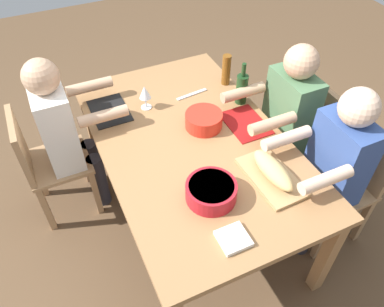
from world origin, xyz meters
name	(u,v)px	position (x,y,z in m)	size (l,w,h in m)	color
ground_plane	(192,214)	(0.00, 0.00, 0.00)	(8.00, 8.00, 0.00)	brown
dining_table	(192,150)	(0.00, 0.00, 0.66)	(1.75, 1.06, 0.74)	#9E7044
chair_far_center	(300,133)	(0.00, 0.85, 0.48)	(0.40, 0.40, 0.85)	#A87F56
diner_far_center	(284,116)	(0.00, 0.67, 0.70)	(0.41, 0.53, 1.20)	#2D2D38
chair_near_left	(45,161)	(-0.48, -0.85, 0.48)	(0.40, 0.40, 0.85)	#A87F56
diner_near_left	(65,129)	(-0.48, -0.67, 0.70)	(0.41, 0.53, 1.20)	#2D2D38
chair_far_right	(346,179)	(0.48, 0.85, 0.48)	(0.40, 0.40, 0.85)	#A87F56
diner_far_right	(332,164)	(0.48, 0.67, 0.70)	(0.41, 0.53, 1.20)	#2D2D38
serving_bowl_salad	(211,191)	(0.43, -0.09, 0.79)	(0.26, 0.26, 0.09)	#B21923
serving_bowl_fruit	(204,119)	(-0.09, 0.12, 0.79)	(0.23, 0.23, 0.10)	red
cutting_board	(271,177)	(0.45, 0.26, 0.75)	(0.40, 0.22, 0.02)	tan
bread_loaf	(273,170)	(0.45, 0.26, 0.81)	(0.32, 0.11, 0.09)	tan
wine_bottle	(242,88)	(-0.21, 0.45, 0.85)	(0.08, 0.08, 0.29)	#193819
beer_bottle	(226,70)	(-0.44, 0.47, 0.85)	(0.06, 0.06, 0.22)	brown
wine_glass	(145,93)	(-0.42, -0.14, 0.86)	(0.08, 0.08, 0.17)	silver
placemat_far_center	(245,123)	(0.00, 0.37, 0.74)	(0.32, 0.23, 0.01)	maroon
placemat_near_left	(110,111)	(-0.48, -0.37, 0.74)	(0.32, 0.23, 0.01)	black
carving_knife	(192,94)	(-0.42, 0.19, 0.74)	(0.23, 0.02, 0.01)	silver
napkin_stack	(233,239)	(0.71, -0.11, 0.75)	(0.14, 0.14, 0.02)	white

